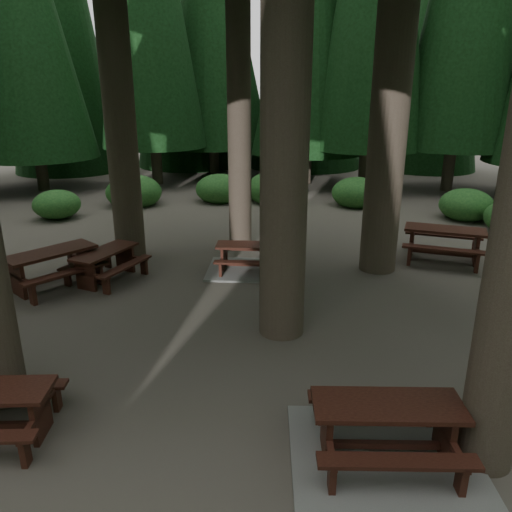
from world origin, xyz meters
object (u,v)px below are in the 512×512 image
(picnic_table_b, at_px, (52,263))
(picnic_table_d, at_px, (444,239))
(picnic_table_c, at_px, (249,262))
(picnic_table_f, at_px, (106,260))
(picnic_table_a, at_px, (385,439))

(picnic_table_b, relative_size, picnic_table_d, 1.17)
(picnic_table_c, bearing_deg, picnic_table_b, -163.58)
(picnic_table_c, relative_size, picnic_table_f, 1.23)
(picnic_table_c, bearing_deg, picnic_table_f, -165.81)
(picnic_table_b, height_order, picnic_table_d, picnic_table_d)
(picnic_table_a, height_order, picnic_table_b, picnic_table_b)
(picnic_table_a, bearing_deg, picnic_table_f, 131.78)
(picnic_table_a, height_order, picnic_table_c, picnic_table_a)
(picnic_table_f, bearing_deg, picnic_table_a, -114.46)
(picnic_table_f, bearing_deg, picnic_table_b, 134.22)
(picnic_table_b, bearing_deg, picnic_table_a, -89.31)
(picnic_table_a, distance_m, picnic_table_c, 6.93)
(picnic_table_b, height_order, picnic_table_c, picnic_table_b)
(picnic_table_a, relative_size, picnic_table_d, 1.28)
(picnic_table_d, bearing_deg, picnic_table_c, -151.63)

